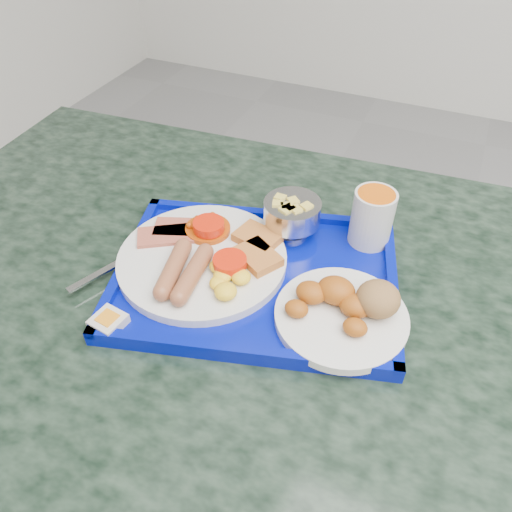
{
  "coord_description": "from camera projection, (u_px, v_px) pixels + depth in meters",
  "views": [
    {
      "loc": [
        -0.85,
        0.01,
        1.35
      ],
      "look_at": [
        -1.07,
        0.51,
        0.85
      ],
      "focal_mm": 35.0,
      "sensor_mm": 36.0,
      "label": 1
    }
  ],
  "objects": [
    {
      "name": "spoon",
      "position": [
        157.0,
        246.0,
        0.82
      ],
      "size": [
        0.05,
        0.15,
        0.01
      ],
      "rotation": [
        0.0,
        0.0,
        0.25
      ],
      "color": "silver",
      "rests_on": "tray"
    },
    {
      "name": "jam_packet",
      "position": [
        108.0,
        321.0,
        0.69
      ],
      "size": [
        0.05,
        0.05,
        0.02
      ],
      "rotation": [
        0.0,
        0.0,
        -0.15
      ],
      "color": "silver",
      "rests_on": "tray"
    },
    {
      "name": "knife",
      "position": [
        117.0,
        264.0,
        0.79
      ],
      "size": [
        0.08,
        0.16,
        0.0
      ],
      "primitive_type": "cube",
      "rotation": [
        0.0,
        0.0,
        -0.39
      ],
      "color": "silver",
      "rests_on": "tray"
    },
    {
      "name": "table",
      "position": [
        242.0,
        361.0,
        0.92
      ],
      "size": [
        1.33,
        0.93,
        0.8
      ],
      "rotation": [
        0.0,
        0.0,
        0.06
      ],
      "color": "slate",
      "rests_on": "floor"
    },
    {
      "name": "main_plate",
      "position": [
        206.0,
        257.0,
        0.78
      ],
      "size": [
        0.27,
        0.27,
        0.04
      ],
      "rotation": [
        0.0,
        0.0,
        0.06
      ],
      "color": "silver",
      "rests_on": "tray"
    },
    {
      "name": "tray",
      "position": [
        256.0,
        278.0,
        0.78
      ],
      "size": [
        0.5,
        0.41,
        0.03
      ],
      "rotation": [
        0.0,
        0.0,
        0.26
      ],
      "color": "#030F9A",
      "rests_on": "table"
    },
    {
      "name": "juice_cup",
      "position": [
        372.0,
        216.0,
        0.8
      ],
      "size": [
        0.07,
        0.07,
        0.09
      ],
      "color": "silver",
      "rests_on": "tray"
    },
    {
      "name": "fruit_bowl",
      "position": [
        292.0,
        213.0,
        0.82
      ],
      "size": [
        0.09,
        0.09,
        0.07
      ],
      "color": "silver",
      "rests_on": "tray"
    },
    {
      "name": "bread_plate",
      "position": [
        346.0,
        308.0,
        0.7
      ],
      "size": [
        0.19,
        0.19,
        0.06
      ],
      "rotation": [
        0.0,
        0.0,
        0.4
      ],
      "color": "silver",
      "rests_on": "tray"
    }
  ]
}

